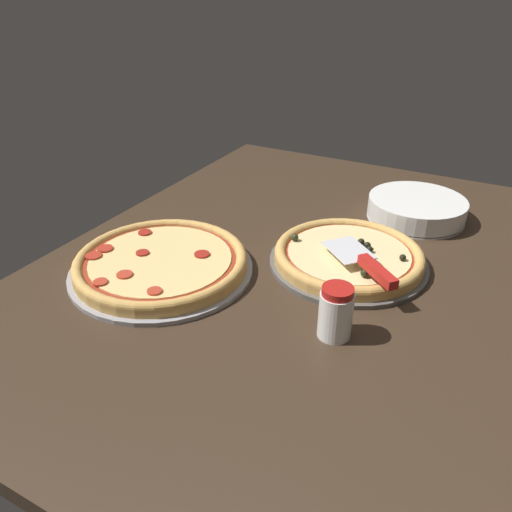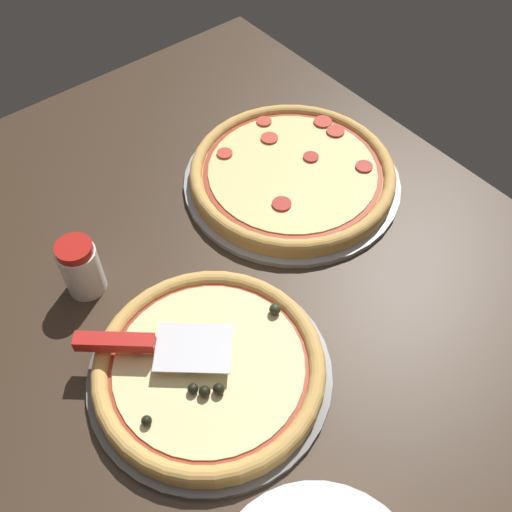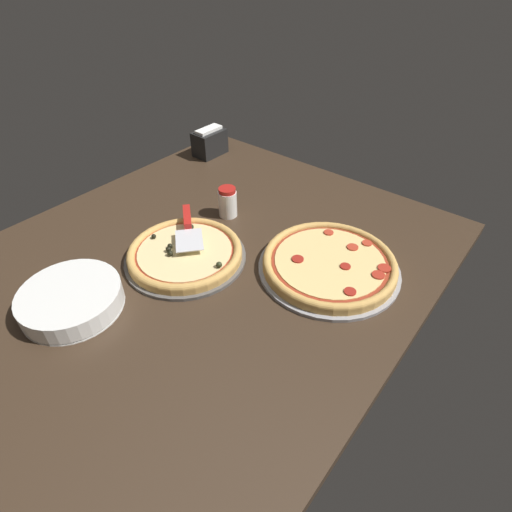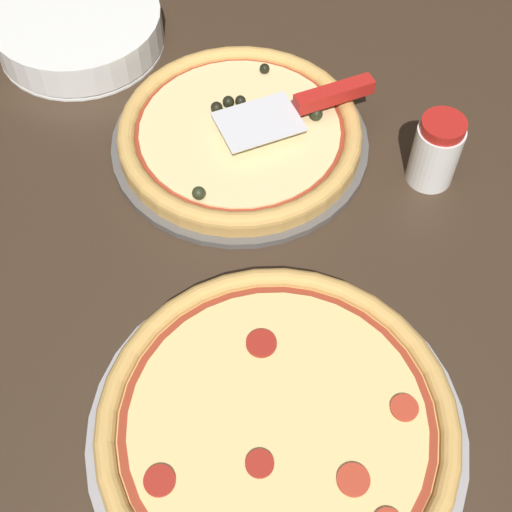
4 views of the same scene
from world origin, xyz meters
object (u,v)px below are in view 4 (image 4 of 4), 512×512
Objects in this scene: pizza_front at (240,132)px; plate_stack at (79,29)px; serving_spatula at (313,102)px; parmesan_shaker at (436,151)px; pizza_back at (277,425)px.

pizza_front is 1.31× the size of plate_stack.
plate_stack is at bearing -2.09° from serving_spatula.
pizza_front is 32.15cm from plate_stack.
parmesan_shaker is at bearing 178.02° from plate_stack.
serving_spatula is at bearing -70.75° from pizza_back.
plate_stack is 2.47× the size of parmesan_shaker.
serving_spatula reaches higher than pizza_front.
pizza_back is 43.81cm from serving_spatula.
pizza_back is 1.48× the size of plate_stack.
serving_spatula is 38.94cm from plate_stack.
pizza_front is at bearing 165.82° from plate_stack.
pizza_front is 1.67× the size of serving_spatula.
serving_spatula is at bearing -1.73° from parmesan_shaker.
pizza_back is 68.21cm from plate_stack.
pizza_back is at bearing 109.25° from serving_spatula.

